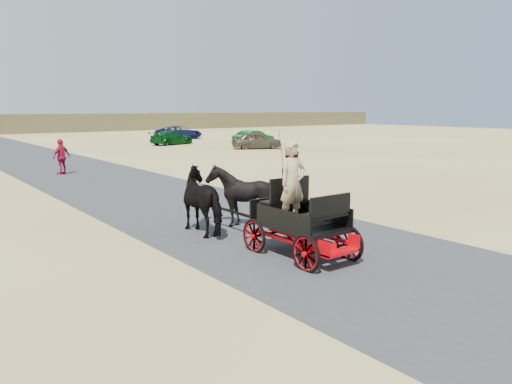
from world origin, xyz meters
TOP-DOWN VIEW (x-y plane):
  - ground at (0.00, 0.00)m, footprint 140.00×140.00m
  - road at (0.00, 0.00)m, footprint 6.00×140.00m
  - carriage at (-0.72, -0.14)m, footprint 1.30×2.40m
  - horse_left at (-1.27, 2.86)m, footprint 0.91×2.01m
  - horse_right at (-0.17, 2.86)m, footprint 1.37×1.54m
  - driver_man at (-0.92, -0.09)m, footprint 0.66×0.43m
  - passenger_woman at (-0.42, 0.46)m, footprint 0.77×0.60m
  - pedestrian at (-0.87, 16.88)m, footprint 1.09×0.86m
  - car_a at (15.91, 23.41)m, footprint 4.16×3.09m
  - car_b at (17.40, 25.81)m, footprint 4.21×2.23m
  - car_c at (12.65, 31.43)m, footprint 4.38×2.63m
  - car_d at (16.94, 38.03)m, footprint 4.96×2.43m

SIDE VIEW (x-z plane):
  - ground at x=0.00m, z-range 0.00..0.00m
  - road at x=0.00m, z-range 0.00..0.01m
  - carriage at x=-0.72m, z-range 0.00..0.72m
  - car_c at x=12.65m, z-range 0.00..1.19m
  - car_a at x=15.91m, z-range 0.00..1.32m
  - car_b at x=17.40m, z-range 0.00..1.32m
  - car_d at x=16.94m, z-range 0.00..1.36m
  - horse_left at x=-1.27m, z-range 0.00..1.70m
  - horse_right at x=-0.17m, z-range 0.00..1.70m
  - pedestrian at x=-0.87m, z-range 0.00..1.73m
  - passenger_woman at x=-0.42m, z-range 0.72..2.30m
  - driver_man at x=-0.92m, z-range 0.72..2.52m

